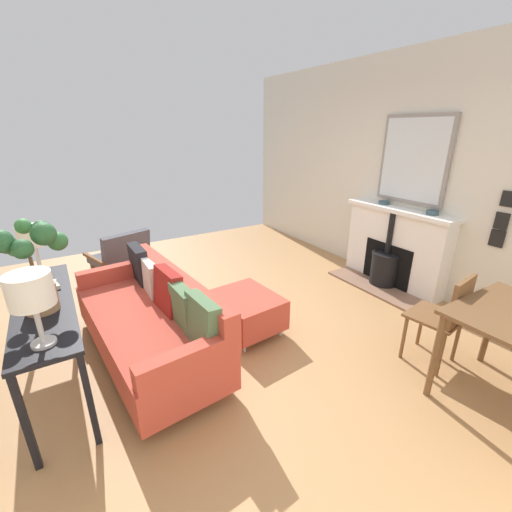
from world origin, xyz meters
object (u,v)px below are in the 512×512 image
sofa (152,319)px  armchair_accent (122,255)px  mantel_bowl_far (433,212)px  dining_chair_near_fireplace (446,314)px  book_stack (42,288)px  ottoman (247,310)px  table_lamp_near_end (33,238)px  table_lamp_far_end (30,292)px  potted_plant (33,261)px  mantel_bowl_near (384,202)px  fireplace (393,251)px  console_table (46,314)px

sofa → armchair_accent: 1.58m
mantel_bowl_far → dining_chair_near_fireplace: mantel_bowl_far is taller
sofa → book_stack: size_ratio=7.51×
ottoman → dining_chair_near_fireplace: 1.80m
sofa → table_lamp_near_end: (0.77, -0.59, 0.74)m
sofa → table_lamp_far_end: table_lamp_far_end is taller
ottoman → table_lamp_near_end: bearing=-22.8°
book_stack → dining_chair_near_fireplace: (-2.86, 1.70, -0.26)m
mantel_bowl_far → dining_chair_near_fireplace: 1.51m
potted_plant → mantel_bowl_near: bearing=-176.0°
mantel_bowl_near → potted_plant: size_ratio=0.22×
fireplace → mantel_bowl_near: mantel_bowl_near is taller
table_lamp_near_end → ottoman: bearing=157.2°
mantel_bowl_near → table_lamp_far_end: 4.00m
book_stack → sofa: bearing=162.9°
sofa → potted_plant: size_ratio=2.98×
console_table → mantel_bowl_near: bearing=-178.0°
mantel_bowl_near → sofa: mantel_bowl_near is taller
mantel_bowl_near → console_table: (3.93, 0.14, -0.40)m
fireplace → potted_plant: bearing=0.2°
mantel_bowl_near → book_stack: (3.93, -0.11, -0.29)m
armchair_accent → book_stack: bearing=58.2°
armchair_accent → potted_plant: bearing=64.7°
table_lamp_far_end → table_lamp_near_end: bearing=-90.0°
book_stack → dining_chair_near_fireplace: bearing=149.3°
table_lamp_far_end → mantel_bowl_near: bearing=-169.4°
potted_plant → dining_chair_near_fireplace: 3.20m
fireplace → sofa: (3.12, -0.13, -0.11)m
mantel_bowl_near → table_lamp_near_end: size_ratio=0.32×
ottoman → armchair_accent: (0.86, -1.70, 0.21)m
mantel_bowl_far → sofa: (3.16, -0.55, -0.71)m
console_table → potted_plant: potted_plant is taller
dining_chair_near_fireplace → console_table: bearing=-26.9°
potted_plant → ottoman: bearing=-179.3°
potted_plant → fireplace: bearing=-179.8°
dining_chair_near_fireplace → mantel_bowl_near: bearing=-123.9°
armchair_accent → table_lamp_far_end: 2.41m
mantel_bowl_far → ottoman: mantel_bowl_far is taller
ottoman → console_table: size_ratio=0.46×
ottoman → dining_chair_near_fireplace: bearing=131.3°
sofa → ottoman: bearing=172.3°
armchair_accent → table_lamp_far_end: table_lamp_far_end is taller
mantel_bowl_far → armchair_accent: mantel_bowl_far is taller
fireplace → mantel_bowl_far: bearing=95.1°
ottoman → sofa: bearing=-7.7°
dining_chair_near_fireplace → table_lamp_near_end: bearing=-35.6°
ottoman → fireplace: bearing=179.8°
mantel_bowl_near → armchair_accent: bearing=-25.0°
ottoman → mantel_bowl_near: bearing=-173.5°
ottoman → book_stack: size_ratio=2.79×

